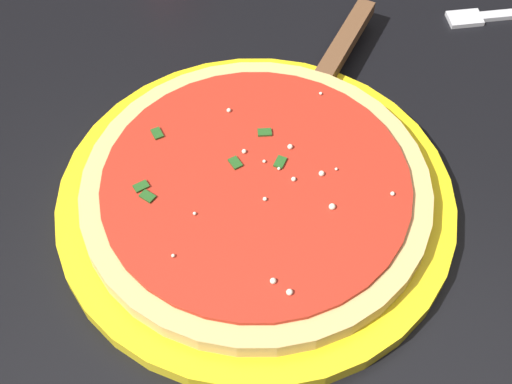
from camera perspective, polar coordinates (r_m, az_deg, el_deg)
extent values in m
cube|color=black|center=(1.23, -10.27, 6.49)|extent=(0.06, 0.06, 0.72)
cube|color=black|center=(0.61, -1.14, -2.93)|extent=(0.96, 0.81, 0.03)
cylinder|color=yellow|center=(0.60, 0.00, -0.70)|extent=(0.34, 0.34, 0.02)
cylinder|color=#DBB26B|center=(0.59, 0.00, 0.20)|extent=(0.29, 0.29, 0.02)
cylinder|color=red|center=(0.58, 0.00, 0.78)|extent=(0.26, 0.26, 0.00)
sphere|color=#EFEACC|center=(0.57, 6.21, -1.19)|extent=(0.01, 0.01, 0.01)
sphere|color=#EFEACC|center=(0.58, 11.03, -0.13)|extent=(0.00, 0.00, 0.00)
sphere|color=#EFEACC|center=(0.60, 2.79, 3.69)|extent=(0.00, 0.00, 0.00)
sphere|color=#EFEACC|center=(0.63, -2.22, 6.65)|extent=(0.00, 0.00, 0.00)
sphere|color=#EFEACC|center=(0.57, 0.77, -0.45)|extent=(0.00, 0.00, 0.00)
sphere|color=#EFEACC|center=(0.58, 3.07, 1.05)|extent=(0.00, 0.00, 0.00)
sphere|color=#EFEACC|center=(0.52, 2.74, -8.13)|extent=(0.01, 0.01, 0.01)
sphere|color=#EFEACC|center=(0.59, 1.87, 1.91)|extent=(0.00, 0.00, 0.00)
sphere|color=#EFEACC|center=(0.59, 6.54, 1.86)|extent=(0.00, 0.00, 0.00)
sphere|color=#EFEACC|center=(0.65, 5.28, 7.98)|extent=(0.00, 0.00, 0.00)
sphere|color=#EFEACC|center=(0.54, -6.75, -5.16)|extent=(0.00, 0.00, 0.00)
sphere|color=#EFEACC|center=(0.53, 1.40, -7.23)|extent=(0.00, 0.00, 0.00)
sphere|color=#EFEACC|center=(0.60, -0.97, 3.32)|extent=(0.00, 0.00, 0.00)
sphere|color=#EFEACC|center=(0.59, 0.67, 2.51)|extent=(0.00, 0.00, 0.00)
sphere|color=#EFEACC|center=(0.59, 5.35, 1.51)|extent=(0.00, 0.00, 0.00)
sphere|color=#EFEACC|center=(0.56, -5.01, -1.75)|extent=(0.00, 0.00, 0.00)
cube|color=#23561E|center=(0.58, -9.31, 0.46)|extent=(0.01, 0.01, 0.00)
cube|color=#23561E|center=(0.58, -8.80, -0.34)|extent=(0.01, 0.01, 0.00)
cube|color=#23561E|center=(0.59, -1.68, 2.39)|extent=(0.01, 0.01, 0.00)
cube|color=#23561E|center=(0.62, -8.03, 4.74)|extent=(0.01, 0.01, 0.00)
cube|color=#23561E|center=(0.59, 1.98, 2.45)|extent=(0.01, 0.01, 0.00)
cube|color=#23561E|center=(0.61, 0.55, 4.91)|extent=(0.01, 0.01, 0.00)
cube|color=silver|center=(0.65, 3.57, 5.79)|extent=(0.10, 0.08, 0.00)
cube|color=brown|center=(0.72, 7.15, 11.89)|extent=(0.13, 0.04, 0.01)
cube|color=silver|center=(0.81, 16.59, 13.35)|extent=(0.04, 0.04, 0.00)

